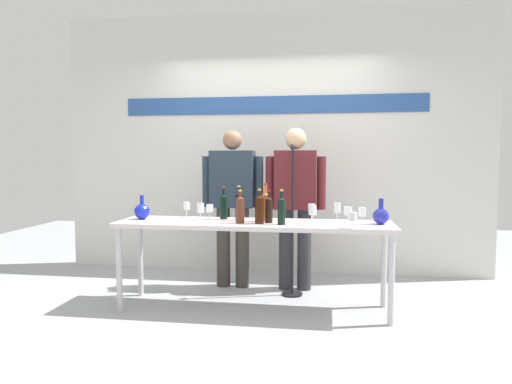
% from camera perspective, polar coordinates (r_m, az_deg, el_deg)
% --- Properties ---
extents(ground_plane, '(10.00, 10.00, 0.00)m').
position_cam_1_polar(ground_plane, '(4.20, -0.31, -14.31)').
color(ground_plane, '#9EA2A5').
extents(back_wall, '(4.96, 0.11, 3.00)m').
position_cam_1_polar(back_wall, '(5.38, 2.00, 6.03)').
color(back_wall, silver).
rests_on(back_wall, ground).
extents(display_table, '(2.41, 0.56, 0.78)m').
position_cam_1_polar(display_table, '(4.03, -0.32, -4.68)').
color(display_table, silver).
rests_on(display_table, ground).
extents(decanter_blue_left, '(0.14, 0.14, 0.22)m').
position_cam_1_polar(decanter_blue_left, '(4.32, -13.97, -2.32)').
color(decanter_blue_left, '#1827B8').
rests_on(decanter_blue_left, display_table).
extents(decanter_blue_right, '(0.14, 0.14, 0.22)m').
position_cam_1_polar(decanter_blue_right, '(4.02, 15.24, -2.84)').
color(decanter_blue_right, '#232A9E').
rests_on(decanter_blue_right, display_table).
extents(presenter_left, '(0.64, 0.22, 1.62)m').
position_cam_1_polar(presenter_left, '(4.72, -2.92, -0.70)').
color(presenter_left, '#37312C').
rests_on(presenter_left, ground).
extents(presenter_right, '(0.61, 0.22, 1.63)m').
position_cam_1_polar(presenter_right, '(4.64, 4.91, -0.74)').
color(presenter_right, '#2C2B31').
rests_on(presenter_right, ground).
extents(wine_bottle_0, '(0.07, 0.07, 0.28)m').
position_cam_1_polar(wine_bottle_0, '(3.96, 1.62, -2.09)').
color(wine_bottle_0, black).
rests_on(wine_bottle_0, display_table).
extents(wine_bottle_1, '(0.06, 0.06, 0.34)m').
position_cam_1_polar(wine_bottle_1, '(4.05, 1.21, -1.69)').
color(wine_bottle_1, orange).
rests_on(wine_bottle_1, display_table).
extents(wine_bottle_2, '(0.07, 0.07, 0.31)m').
position_cam_1_polar(wine_bottle_2, '(4.09, -2.14, -1.65)').
color(wine_bottle_2, black).
rests_on(wine_bottle_2, display_table).
extents(wine_bottle_3, '(0.07, 0.07, 0.29)m').
position_cam_1_polar(wine_bottle_3, '(3.95, -1.99, -2.05)').
color(wine_bottle_3, '#552C1C').
rests_on(wine_bottle_3, display_table).
extents(wine_bottle_4, '(0.07, 0.07, 0.30)m').
position_cam_1_polar(wine_bottle_4, '(4.21, -4.04, -1.69)').
color(wine_bottle_4, black).
rests_on(wine_bottle_4, display_table).
extents(wine_bottle_5, '(0.08, 0.08, 0.30)m').
position_cam_1_polar(wine_bottle_5, '(3.90, 0.42, -2.05)').
color(wine_bottle_5, black).
rests_on(wine_bottle_5, display_table).
extents(wine_bottle_6, '(0.07, 0.07, 0.30)m').
position_cam_1_polar(wine_bottle_6, '(3.85, 3.18, -2.21)').
color(wine_bottle_6, black).
rests_on(wine_bottle_6, display_table).
extents(wine_glass_left_0, '(0.06, 0.06, 0.15)m').
position_cam_1_polar(wine_glass_left_0, '(4.39, -8.63, -1.75)').
color(wine_glass_left_0, white).
rests_on(wine_glass_left_0, display_table).
extents(wine_glass_left_1, '(0.06, 0.06, 0.16)m').
position_cam_1_polar(wine_glass_left_1, '(4.16, -6.91, -2.01)').
color(wine_glass_left_1, white).
rests_on(wine_glass_left_1, display_table).
extents(wine_glass_left_2, '(0.06, 0.06, 0.14)m').
position_cam_1_polar(wine_glass_left_2, '(4.19, -5.76, -2.06)').
color(wine_glass_left_2, white).
rests_on(wine_glass_left_2, display_table).
extents(wine_glass_right_0, '(0.07, 0.07, 0.14)m').
position_cam_1_polar(wine_glass_right_0, '(4.05, 11.33, -2.37)').
color(wine_glass_right_0, white).
rests_on(wine_glass_right_0, display_table).
extents(wine_glass_right_1, '(0.06, 0.06, 0.14)m').
position_cam_1_polar(wine_glass_right_1, '(3.99, 13.05, -2.47)').
color(wine_glass_right_1, white).
rests_on(wine_glass_right_1, display_table).
extents(wine_glass_right_2, '(0.07, 0.07, 0.16)m').
position_cam_1_polar(wine_glass_right_2, '(3.92, 7.04, -2.31)').
color(wine_glass_right_2, white).
rests_on(wine_glass_right_2, display_table).
extents(wine_glass_right_3, '(0.06, 0.06, 0.16)m').
position_cam_1_polar(wine_glass_right_3, '(4.18, 10.05, -1.99)').
color(wine_glass_right_3, white).
rests_on(wine_glass_right_3, display_table).
extents(wine_glass_right_4, '(0.07, 0.07, 0.13)m').
position_cam_1_polar(wine_glass_right_4, '(3.74, 11.91, -3.04)').
color(wine_glass_right_4, white).
rests_on(wine_glass_right_4, display_table).
extents(wine_glass_right_5, '(0.06, 0.06, 0.15)m').
position_cam_1_polar(wine_glass_right_5, '(4.13, 6.91, -2.02)').
color(wine_glass_right_5, white).
rests_on(wine_glass_right_5, display_table).
extents(microphone_stand, '(0.20, 0.20, 1.47)m').
position_cam_1_polar(microphone_stand, '(4.49, 4.55, -6.66)').
color(microphone_stand, black).
rests_on(microphone_stand, ground).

